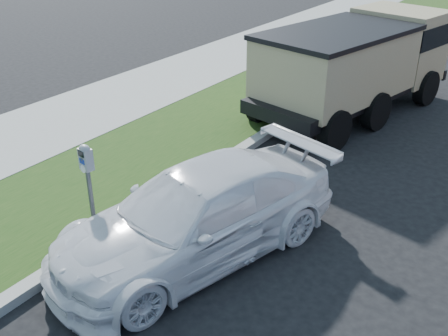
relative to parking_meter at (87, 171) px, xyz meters
The scene contains 5 objects.
ground 3.09m from the parking_meter, 14.55° to the left, with size 120.00×120.00×0.00m, color black.
streetside 4.11m from the parking_meter, 136.47° to the left, with size 6.12×50.00×0.15m.
parking_meter is the anchor object (origin of this frame).
white_wagon 1.80m from the parking_meter, 26.58° to the left, with size 1.92×4.73×1.37m, color white.
dump_truck 8.08m from the parking_meter, 82.05° to the left, with size 3.38×6.30×2.34m.
Camera 1 is at (2.92, -5.28, 4.91)m, focal length 42.00 mm.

